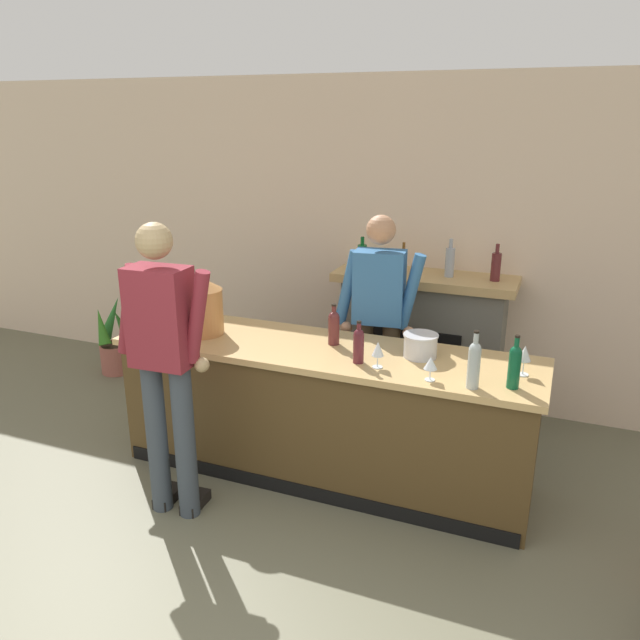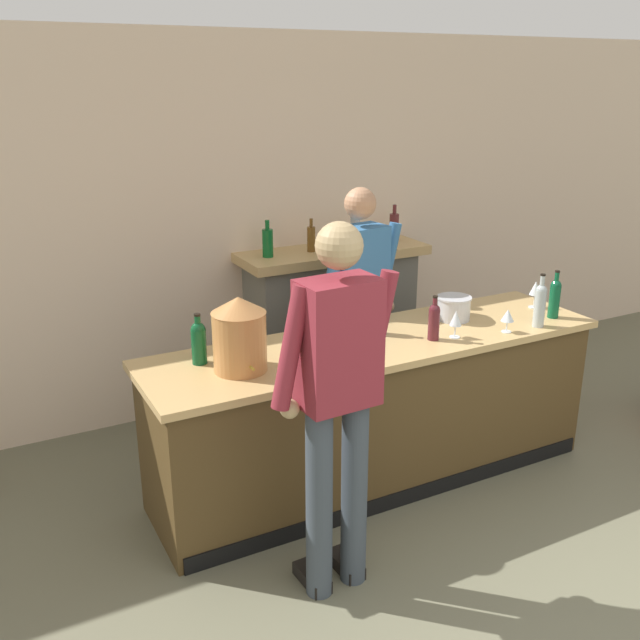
# 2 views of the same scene
# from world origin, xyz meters

# --- Properties ---
(wall_back_panel) EXTENTS (12.00, 0.07, 2.75)m
(wall_back_panel) POSITION_xyz_m (0.00, 3.98, 1.38)
(wall_back_panel) COLOR beige
(wall_back_panel) RESTS_ON ground_plane
(bar_counter) EXTENTS (2.87, 0.76, 0.94)m
(bar_counter) POSITION_xyz_m (-0.02, 2.44, 0.47)
(bar_counter) COLOR #4C381C
(bar_counter) RESTS_ON ground_plane
(fireplace_stone) EXTENTS (1.47, 0.52, 1.50)m
(fireplace_stone) POSITION_xyz_m (0.37, 3.71, 0.61)
(fireplace_stone) COLOR slate
(fireplace_stone) RESTS_ON ground_plane
(potted_plant_corner) EXTENTS (0.40, 0.44, 0.75)m
(potted_plant_corner) POSITION_xyz_m (-2.59, 3.38, 0.29)
(potted_plant_corner) COLOR #A2584C
(potted_plant_corner) RESTS_ON ground_plane
(person_customer) EXTENTS (0.66, 0.32, 1.86)m
(person_customer) POSITION_xyz_m (-0.73, 1.67, 1.04)
(person_customer) COLOR #39424A
(person_customer) RESTS_ON ground_plane
(person_bartender) EXTENTS (0.65, 0.34, 1.76)m
(person_bartender) POSITION_xyz_m (0.19, 3.01, 0.98)
(person_bartender) COLOR #4D3D29
(person_bartender) RESTS_ON ground_plane
(copper_dispenser) EXTENTS (0.29, 0.33, 0.41)m
(copper_dispenser) POSITION_xyz_m (-0.92, 2.40, 1.15)
(copper_dispenser) COLOR #BD7F46
(copper_dispenser) RESTS_ON bar_counter
(ice_bucket_steel) EXTENTS (0.22, 0.22, 0.15)m
(ice_bucket_steel) POSITION_xyz_m (0.61, 2.53, 1.02)
(ice_bucket_steel) COLOR silver
(ice_bucket_steel) RESTS_ON bar_counter
(wine_bottle_chardonnay_pale) EXTENTS (0.07, 0.07, 0.34)m
(wine_bottle_chardonnay_pale) POSITION_xyz_m (1.00, 2.17, 1.10)
(wine_bottle_chardonnay_pale) COLOR #A5B2B0
(wine_bottle_chardonnay_pale) RESTS_ON bar_counter
(wine_bottle_rose_blush) EXTENTS (0.08, 0.08, 0.29)m
(wine_bottle_rose_blush) POSITION_xyz_m (-1.08, 2.59, 1.08)
(wine_bottle_rose_blush) COLOR #0F4B26
(wine_bottle_rose_blush) RESTS_ON bar_counter
(wine_bottle_riesling_slim) EXTENTS (0.08, 0.08, 0.28)m
(wine_bottle_riesling_slim) POSITION_xyz_m (0.01, 2.54, 1.07)
(wine_bottle_riesling_slim) COLOR #572324
(wine_bottle_riesling_slim) RESTS_ON bar_counter
(wine_bottle_merlot_tall) EXTENTS (0.07, 0.07, 0.32)m
(wine_bottle_merlot_tall) POSITION_xyz_m (1.21, 2.26, 1.08)
(wine_bottle_merlot_tall) COLOR #0D502F
(wine_bottle_merlot_tall) RESTS_ON bar_counter
(wine_bottle_cabernet_heavy) EXTENTS (0.07, 0.07, 0.27)m
(wine_bottle_cabernet_heavy) POSITION_xyz_m (0.27, 2.29, 1.07)
(wine_bottle_cabernet_heavy) COLOR #511C24
(wine_bottle_cabernet_heavy) RESTS_ON bar_counter
(wine_glass_back_row) EXTENTS (0.08, 0.08, 0.19)m
(wine_glass_back_row) POSITION_xyz_m (1.25, 2.47, 1.08)
(wine_glass_back_row) COLOR silver
(wine_glass_back_row) RESTS_ON bar_counter
(wine_glass_by_dispenser) EXTENTS (0.08, 0.08, 0.15)m
(wine_glass_by_dispenser) POSITION_xyz_m (0.75, 2.18, 1.05)
(wine_glass_by_dispenser) COLOR silver
(wine_glass_by_dispenser) RESTS_ON bar_counter
(wine_glass_mid_counter) EXTENTS (0.07, 0.07, 0.17)m
(wine_glass_mid_counter) POSITION_xyz_m (0.41, 2.26, 1.06)
(wine_glass_mid_counter) COLOR silver
(wine_glass_mid_counter) RESTS_ON bar_counter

